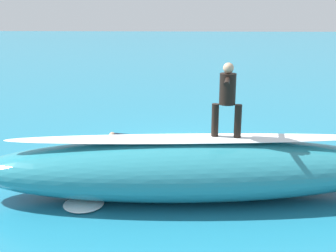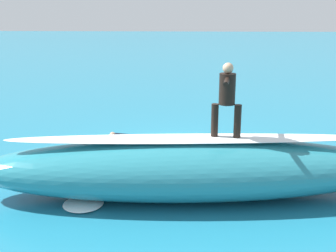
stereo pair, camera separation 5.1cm
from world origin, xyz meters
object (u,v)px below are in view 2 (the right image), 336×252
at_px(surfer_riding, 227,95).
at_px(surfboard_paddling, 128,144).
at_px(surfboard_riding, 225,139).
at_px(surfer_paddling, 131,139).

distance_m(surfer_riding, surfboard_paddling, 4.96).
bearing_deg(surfer_riding, surfboard_riding, -37.13).
bearing_deg(surfboard_riding, surfboard_paddling, -45.48).
bearing_deg(surfer_paddling, surfboard_paddling, 0.00).
relative_size(surfboard_riding, surfer_paddling, 1.21).
xyz_separation_m(surfboard_riding, surfer_riding, (-0.00, 0.00, 0.97)).
height_order(surfer_riding, surfer_paddling, surfer_riding).
xyz_separation_m(surfboard_paddling, surfer_paddling, (-0.12, 0.04, 0.17)).
distance_m(surfboard_riding, surfboard_paddling, 4.59).
distance_m(surfer_riding, surfer_paddling, 4.79).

